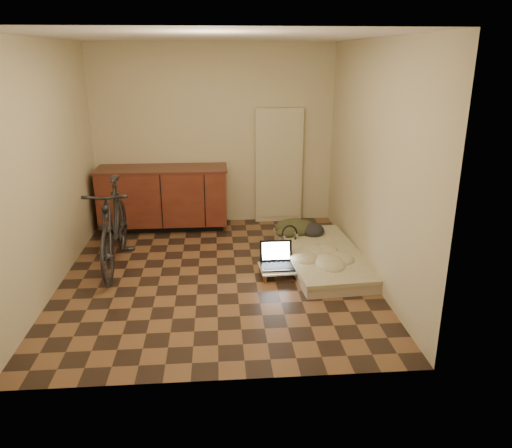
{
  "coord_description": "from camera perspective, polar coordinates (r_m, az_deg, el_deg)",
  "views": [
    {
      "loc": [
        0.03,
        -5.33,
        2.43
      ],
      "look_at": [
        0.47,
        0.17,
        0.55
      ],
      "focal_mm": 35.0,
      "sensor_mm": 36.0,
      "label": 1
    }
  ],
  "objects": [
    {
      "name": "futon",
      "position": [
        6.17,
        7.68,
        -3.75
      ],
      "size": [
        1.02,
        1.92,
        0.16
      ],
      "rotation": [
        0.0,
        0.0,
        0.07
      ],
      "color": "#C0AF9A",
      "rests_on": "ground"
    },
    {
      "name": "laptop",
      "position": [
        5.81,
        2.4,
        -4.29
      ],
      "size": [
        0.38,
        0.34,
        0.26
      ],
      "rotation": [
        0.0,
        0.0,
        0.01
      ],
      "color": "black",
      "rests_on": "lap_desk"
    },
    {
      "name": "lap_desk",
      "position": [
        5.8,
        3.47,
        -5.04
      ],
      "size": [
        0.63,
        0.43,
        0.1
      ],
      "rotation": [
        0.0,
        0.0,
        0.06
      ],
      "color": "brown",
      "rests_on": "ground"
    },
    {
      "name": "room_shell",
      "position": [
        5.45,
        -4.82,
        6.77
      ],
      "size": [
        3.5,
        4.0,
        2.6
      ],
      "color": "brown",
      "rests_on": "ground"
    },
    {
      "name": "headphones",
      "position": [
        6.42,
        3.86,
        -1.1
      ],
      "size": [
        0.35,
        0.34,
        0.18
      ],
      "primitive_type": null,
      "rotation": [
        0.0,
        0.0,
        0.45
      ],
      "color": "black",
      "rests_on": "futon"
    },
    {
      "name": "clothing_pile",
      "position": [
        6.73,
        5.0,
        0.08
      ],
      "size": [
        0.62,
        0.53,
        0.23
      ],
      "primitive_type": null,
      "rotation": [
        0.0,
        0.0,
        0.07
      ],
      "color": "#34361F",
      "rests_on": "futon"
    },
    {
      "name": "appliance_panel",
      "position": [
        7.5,
        2.6,
        6.63
      ],
      "size": [
        0.7,
        0.1,
        1.7
      ],
      "primitive_type": "cube",
      "color": "beige",
      "rests_on": "ground"
    },
    {
      "name": "mouse",
      "position": [
        5.8,
        5.26,
        -4.73
      ],
      "size": [
        0.07,
        0.11,
        0.04
      ],
      "primitive_type": "ellipsoid",
      "rotation": [
        0.0,
        0.0,
        -0.03
      ],
      "color": "white",
      "rests_on": "lap_desk"
    },
    {
      "name": "cabinets",
      "position": [
        7.34,
        -10.51,
        2.99
      ],
      "size": [
        1.84,
        0.62,
        0.91
      ],
      "color": "black",
      "rests_on": "ground"
    },
    {
      "name": "bicycle",
      "position": [
        6.09,
        -15.98,
        0.35
      ],
      "size": [
        0.58,
        1.8,
        1.15
      ],
      "primitive_type": "imported",
      "rotation": [
        0.0,
        0.0,
        0.03
      ],
      "color": "black",
      "rests_on": "ground"
    }
  ]
}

